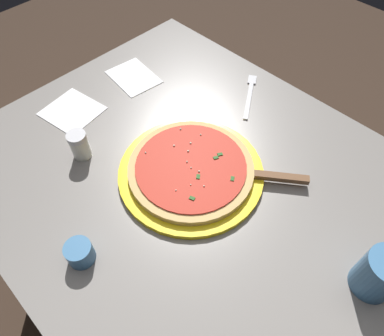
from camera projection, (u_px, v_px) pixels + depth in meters
The scene contains 11 objects.
ground_plane at pixel (196, 286), 1.42m from camera, with size 5.00×5.00×0.00m, color #38281E.
restaurant_table at pixel (198, 207), 0.93m from camera, with size 1.12×0.87×0.74m.
serving_plate at pixel (192, 171), 0.84m from camera, with size 0.34×0.34×0.01m, color yellow.
pizza at pixel (192, 167), 0.82m from camera, with size 0.29×0.29×0.02m.
pizza_server at pixel (262, 176), 0.81m from camera, with size 0.20×0.17×0.01m.
cup_tall_drink at pixel (380, 274), 0.64m from camera, with size 0.08×0.08×0.10m, color teal.
cup_small_sauce at pixel (80, 253), 0.69m from camera, with size 0.05×0.05×0.05m, color teal.
napkin_folded_right at pixel (72, 111), 0.97m from camera, with size 0.14×0.13×0.00m, color white.
napkin_loose_left at pixel (134, 77), 1.06m from camera, with size 0.15×0.11×0.00m, color white.
fork at pixel (250, 94), 1.01m from camera, with size 0.12×0.17×0.00m.
parmesan_shaker at pixel (79, 145), 0.84m from camera, with size 0.05×0.05×0.07m.
Camera 1 is at (-0.32, 0.35, 1.41)m, focal length 33.00 mm.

